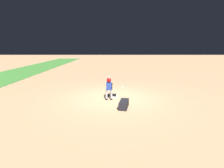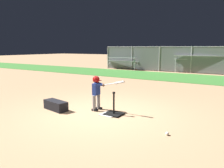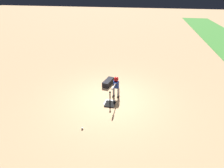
% 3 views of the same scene
% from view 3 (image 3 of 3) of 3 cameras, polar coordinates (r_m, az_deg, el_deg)
% --- Properties ---
extents(ground_plane, '(90.00, 90.00, 0.00)m').
position_cam_3_polar(ground_plane, '(8.01, -0.53, -5.11)').
color(ground_plane, tan).
extents(home_plate, '(0.46, 0.46, 0.02)m').
position_cam_3_polar(home_plate, '(7.80, -0.78, -6.08)').
color(home_plate, white).
rests_on(home_plate, ground_plane).
extents(batting_tee, '(0.48, 0.43, 0.65)m').
position_cam_3_polar(batting_tee, '(7.66, -0.65, -6.20)').
color(batting_tee, black).
rests_on(batting_tee, ground_plane).
extents(batter_child, '(1.04, 0.32, 1.03)m').
position_cam_3_polar(batter_child, '(7.87, 1.29, -0.29)').
color(batter_child, gray).
rests_on(batter_child, ground_plane).
extents(baseball, '(0.07, 0.07, 0.07)m').
position_cam_3_polar(baseball, '(6.57, -9.66, -14.10)').
color(baseball, white).
rests_on(baseball, ground_plane).
extents(equipment_bag, '(0.89, 0.48, 0.28)m').
position_cam_3_polar(equipment_bag, '(9.17, -1.25, 0.55)').
color(equipment_bag, black).
rests_on(equipment_bag, ground_plane).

